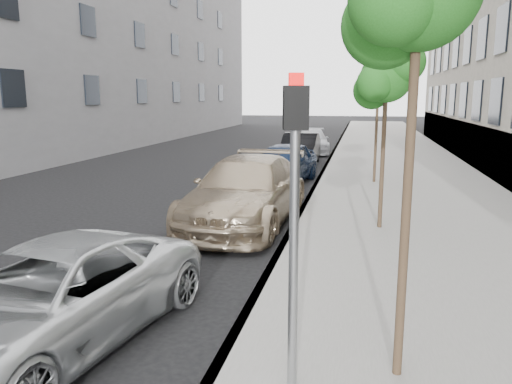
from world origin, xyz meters
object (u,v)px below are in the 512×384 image
(signal_pole, at_px, (294,200))
(sedan_black, at_px, (300,149))
(minivan, at_px, (49,298))
(sedan_blue, at_px, (283,163))
(tree_far, at_px, (379,81))
(suv, at_px, (246,191))
(tree_mid, at_px, (388,77))
(sedan_rear, at_px, (311,141))

(signal_pole, distance_m, sedan_black, 18.52)
(minivan, xyz_separation_m, sedan_blue, (1.03, 12.76, 0.10))
(tree_far, bearing_deg, suv, -117.88)
(suv, bearing_deg, tree_far, 65.02)
(tree_mid, height_order, minivan, tree_mid)
(signal_pole, bearing_deg, tree_far, 71.10)
(tree_mid, xyz_separation_m, sedan_rear, (-3.33, 16.53, -2.94))
(tree_mid, height_order, signal_pole, tree_mid)
(sedan_black, distance_m, sedan_rear, 5.20)
(tree_far, distance_m, sedan_rear, 11.00)
(tree_mid, relative_size, signal_pole, 1.30)
(sedan_black, bearing_deg, tree_far, -55.85)
(tree_mid, bearing_deg, sedan_black, 106.35)
(tree_mid, relative_size, sedan_blue, 0.96)
(sedan_rear, bearing_deg, tree_far, -78.51)
(minivan, bearing_deg, sedan_black, 96.31)
(minivan, relative_size, sedan_black, 1.05)
(tree_far, xyz_separation_m, suv, (-3.33, -6.29, -2.89))
(signal_pole, bearing_deg, sedan_black, 82.74)
(tree_mid, bearing_deg, signal_pole, -99.31)
(suv, height_order, sedan_black, suv)
(minivan, height_order, sedan_blue, sedan_blue)
(sedan_black, xyz_separation_m, sedan_rear, (-0.00, 5.20, -0.06))
(tree_far, relative_size, sedan_black, 0.97)
(minivan, distance_m, sedan_black, 17.87)
(signal_pole, height_order, sedan_blue, signal_pole)
(sedan_rear, bearing_deg, sedan_black, -96.86)
(sedan_black, height_order, sedan_rear, sedan_black)
(signal_pole, relative_size, sedan_black, 0.73)
(tree_mid, bearing_deg, tree_far, 90.00)
(tree_mid, xyz_separation_m, signal_pole, (-1.15, -6.99, -1.44))
(sedan_blue, bearing_deg, minivan, -86.03)
(tree_far, relative_size, sedan_rear, 0.94)
(sedan_blue, xyz_separation_m, sedan_rear, (0.00, 10.28, -0.08))
(tree_mid, relative_size, minivan, 0.90)
(sedan_blue, bearing_deg, signal_pole, -72.08)
(minivan, height_order, suv, suv)
(tree_far, relative_size, minivan, 0.92)
(sedan_rear, bearing_deg, signal_pole, -91.56)
(suv, distance_m, sedan_black, 11.13)
(signal_pole, bearing_deg, tree_mid, 66.65)
(minivan, bearing_deg, tree_far, 81.09)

